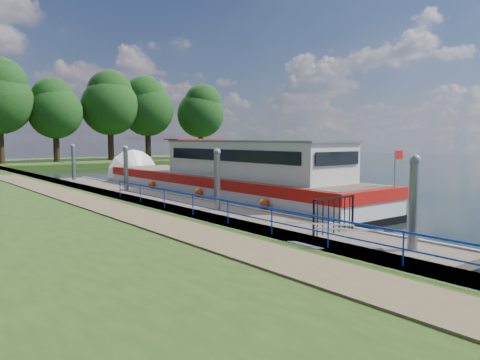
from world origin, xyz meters
TOP-DOWN VIEW (x-y plane):
  - ground at (0.00, 0.00)m, footprint 160.00×160.00m
  - bank_edge at (-2.55, 15.00)m, footprint 1.10×90.00m
  - far_bank at (12.00, 52.00)m, footprint 60.00×18.00m
  - footpath at (-4.40, 8.00)m, footprint 1.60×40.00m
  - blue_fence at (-2.75, 3.00)m, footprint 0.04×18.04m
  - pontoon at (0.00, 13.00)m, footprint 2.50×30.00m
  - mooring_piles at (0.00, 13.00)m, footprint 0.30×27.30m
  - gangway at (-1.85, 0.50)m, footprint 2.58×1.00m
  - gate_panel at (-0.00, 2.20)m, footprint 1.85×0.05m
  - barge at (3.60, 13.63)m, footprint 4.36×21.15m

SIDE VIEW (x-z plane):
  - ground at x=0.00m, z-range 0.00..0.00m
  - pontoon at x=0.00m, z-range -0.10..0.46m
  - far_bank at x=12.00m, z-range 0.00..0.60m
  - bank_edge at x=-2.55m, z-range 0.00..0.78m
  - gangway at x=-1.85m, z-range 0.16..1.09m
  - footpath at x=-4.40m, z-range 0.78..0.83m
  - barge at x=3.60m, z-range -1.30..3.48m
  - gate_panel at x=0.00m, z-range 0.57..1.72m
  - mooring_piles at x=0.00m, z-range -0.50..3.05m
  - blue_fence at x=-2.75m, z-range 0.95..1.67m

